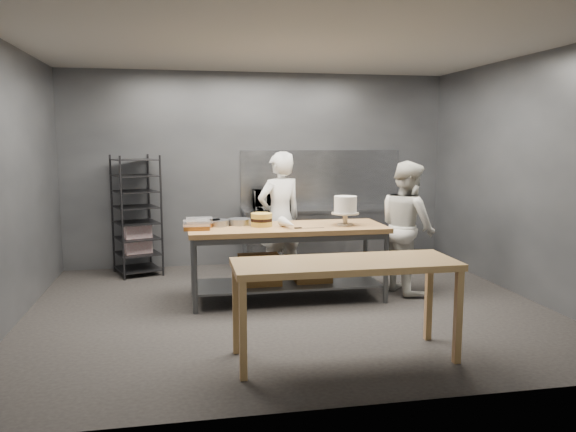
# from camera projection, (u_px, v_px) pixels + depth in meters

# --- Properties ---
(ground) EXTENTS (6.00, 6.00, 0.00)m
(ground) POSITION_uv_depth(u_px,v_px,m) (289.00, 308.00, 6.61)
(ground) COLOR black
(ground) RESTS_ON ground
(back_wall) EXTENTS (6.00, 0.04, 3.00)m
(back_wall) POSITION_uv_depth(u_px,v_px,m) (259.00, 169.00, 8.84)
(back_wall) COLOR #4C4F54
(back_wall) RESTS_ON ground
(work_table) EXTENTS (2.40, 0.90, 0.92)m
(work_table) POSITION_uv_depth(u_px,v_px,m) (285.00, 254.00, 6.91)
(work_table) COLOR brown
(work_table) RESTS_ON ground
(near_counter) EXTENTS (2.00, 0.70, 0.90)m
(near_counter) POSITION_uv_depth(u_px,v_px,m) (345.00, 270.00, 5.00)
(near_counter) COLOR #A18242
(near_counter) RESTS_ON ground
(back_counter) EXTENTS (2.60, 0.60, 0.90)m
(back_counter) POSITION_uv_depth(u_px,v_px,m) (325.00, 236.00, 8.85)
(back_counter) COLOR slate
(back_counter) RESTS_ON ground
(splashback_panel) EXTENTS (2.60, 0.02, 0.90)m
(splashback_panel) POSITION_uv_depth(u_px,v_px,m) (321.00, 178.00, 9.02)
(splashback_panel) COLOR slate
(splashback_panel) RESTS_ON back_counter
(speed_rack) EXTENTS (0.78, 0.81, 1.75)m
(speed_rack) POSITION_uv_depth(u_px,v_px,m) (137.00, 216.00, 8.19)
(speed_rack) COLOR black
(speed_rack) RESTS_ON ground
(chef_behind) EXTENTS (0.77, 0.64, 1.81)m
(chef_behind) POSITION_uv_depth(u_px,v_px,m) (280.00, 218.00, 7.66)
(chef_behind) COLOR white
(chef_behind) RESTS_ON ground
(chef_right) EXTENTS (0.77, 0.92, 1.70)m
(chef_right) POSITION_uv_depth(u_px,v_px,m) (407.00, 227.00, 7.24)
(chef_right) COLOR silver
(chef_right) RESTS_ON ground
(microwave) EXTENTS (0.54, 0.37, 0.30)m
(microwave) POSITION_uv_depth(u_px,v_px,m) (271.00, 200.00, 8.61)
(microwave) COLOR black
(microwave) RESTS_ON back_counter
(frosted_cake_stand) EXTENTS (0.34, 0.34, 0.36)m
(frosted_cake_stand) POSITION_uv_depth(u_px,v_px,m) (345.00, 206.00, 6.89)
(frosted_cake_stand) COLOR #BAAD94
(frosted_cake_stand) RESTS_ON work_table
(layer_cake) EXTENTS (0.26, 0.26, 0.16)m
(layer_cake) POSITION_uv_depth(u_px,v_px,m) (262.00, 220.00, 6.84)
(layer_cake) COLOR gold
(layer_cake) RESTS_ON work_table
(cake_pans) EXTENTS (0.68, 0.35, 0.07)m
(cake_pans) POSITION_uv_depth(u_px,v_px,m) (221.00, 222.00, 6.91)
(cake_pans) COLOR gray
(cake_pans) RESTS_ON work_table
(piping_bag) EXTENTS (0.19, 0.40, 0.12)m
(piping_bag) POSITION_uv_depth(u_px,v_px,m) (288.00, 223.00, 6.67)
(piping_bag) COLOR silver
(piping_bag) RESTS_ON work_table
(offset_spatula) EXTENTS (0.36, 0.02, 0.02)m
(offset_spatula) POSITION_uv_depth(u_px,v_px,m) (305.00, 228.00, 6.68)
(offset_spatula) COLOR slate
(offset_spatula) RESTS_ON work_table
(pastry_clamshells) EXTENTS (0.35, 0.44, 0.11)m
(pastry_clamshells) POSITION_uv_depth(u_px,v_px,m) (198.00, 224.00, 6.68)
(pastry_clamshells) COLOR #9D5E1F
(pastry_clamshells) RESTS_ON work_table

